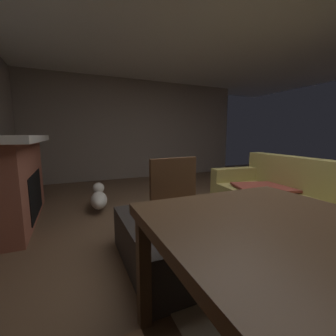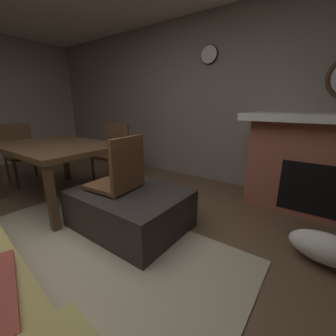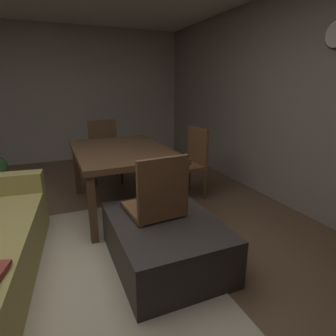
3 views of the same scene
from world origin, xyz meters
name	(u,v)px [view 3 (image 3 of 3)]	position (x,y,z in m)	size (l,w,h in m)	color
floor	(69,289)	(0.00, 0.00, 0.00)	(9.54, 9.54, 0.00)	brown
wall_right_window_side	(45,96)	(3.97, 0.00, 1.26)	(0.12, 5.79, 2.51)	#B2A59B
area_rug	(76,284)	(0.03, -0.05, 0.01)	(2.60, 2.00, 0.01)	tan
ottoman_coffee_table	(165,241)	(0.03, -0.79, 0.20)	(1.09, 0.83, 0.39)	#2D2826
tv_remote	(168,212)	(0.13, -0.86, 0.41)	(0.05, 0.16, 0.02)	black
dining_table	(122,155)	(1.27, -0.75, 0.66)	(1.51, 1.06, 0.74)	#513823
dining_chair_south	(191,158)	(1.27, -1.67, 0.52)	(0.47, 0.47, 0.93)	brown
dining_chair_east	(104,147)	(2.41, -0.76, 0.52)	(0.46, 0.46, 0.93)	#513823
dining_chair_west	(158,202)	(0.12, -0.76, 0.52)	(0.47, 0.47, 0.93)	brown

